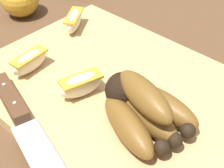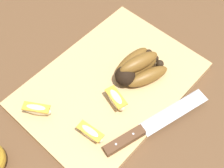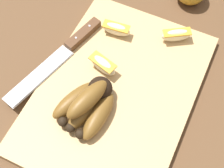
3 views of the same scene
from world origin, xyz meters
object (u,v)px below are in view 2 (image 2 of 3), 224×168
Objects in this scene: banana_bunch at (137,68)px; apple_wedge_middle at (37,110)px; chefs_knife at (142,130)px; apple_wedge_far at (116,99)px; apple_wedge_near at (90,133)px.

banana_bunch reaches higher than apple_wedge_middle.
apple_wedge_far reaches higher than chefs_knife.
apple_wedge_near is at bearing 137.98° from chefs_knife.
apple_wedge_near is (-0.20, -0.03, -0.01)m from banana_bunch.
apple_wedge_far is (-0.10, -0.02, -0.01)m from banana_bunch.
apple_wedge_far is at bearing 81.37° from chefs_knife.
banana_bunch is 0.10m from apple_wedge_far.
apple_wedge_middle reaches higher than apple_wedge_near.
apple_wedge_far is at bearing -39.27° from apple_wedge_middle.
apple_wedge_near is at bearing -171.59° from apple_wedge_far.
banana_bunch is at bearing 8.93° from apple_wedge_near.
chefs_knife is at bearing -135.80° from banana_bunch.
apple_wedge_middle is 0.18m from apple_wedge_far.
apple_wedge_far is (0.10, 0.01, 0.00)m from apple_wedge_near.
banana_bunch reaches higher than apple_wedge_near.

